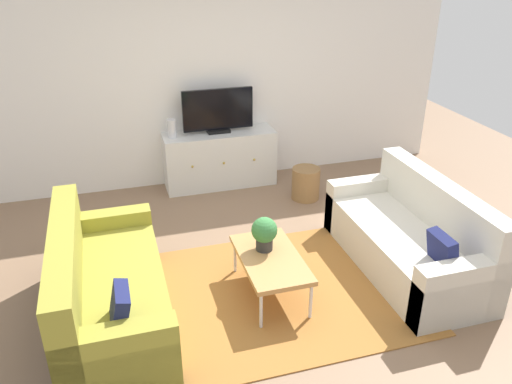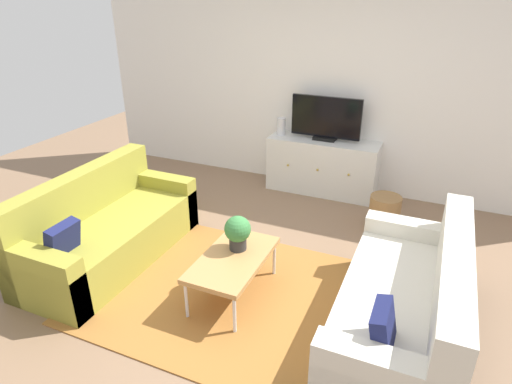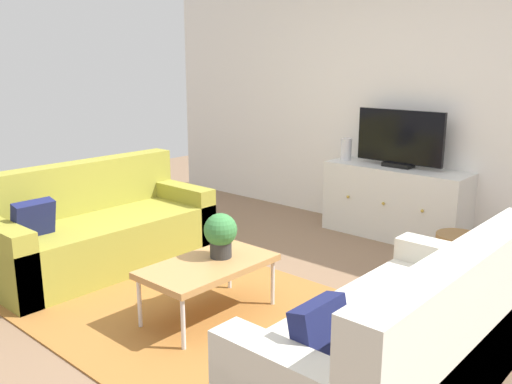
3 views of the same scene
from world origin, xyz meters
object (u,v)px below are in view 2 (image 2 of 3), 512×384
at_px(couch_left_side, 104,231).
at_px(tv_console, 322,166).
at_px(potted_plant, 238,231).
at_px(wicker_basket, 384,213).
at_px(coffee_table, 233,260).
at_px(glass_vase, 281,126).
at_px(couch_right_side, 410,309).
at_px(flat_screen_tv, 326,119).

xyz_separation_m(couch_left_side, tv_console, (1.53, 2.37, 0.06)).
distance_m(potted_plant, wicker_basket, 1.93).
bearing_deg(coffee_table, tv_console, 87.53).
distance_m(coffee_table, glass_vase, 2.50).
xyz_separation_m(coffee_table, wicker_basket, (1.01, 1.72, -0.16)).
relative_size(couch_right_side, tv_console, 1.33).
bearing_deg(wicker_basket, coffee_table, -120.56).
distance_m(coffee_table, flat_screen_tv, 2.51).
distance_m(flat_screen_tv, wicker_basket, 1.40).
xyz_separation_m(coffee_table, potted_plant, (-0.02, 0.13, 0.20)).
distance_m(potted_plant, tv_console, 2.29).
distance_m(potted_plant, glass_vase, 2.34).
height_order(tv_console, flat_screen_tv, flat_screen_tv).
xyz_separation_m(couch_left_side, coffee_table, (1.43, -0.04, 0.07)).
relative_size(couch_right_side, glass_vase, 8.27).
xyz_separation_m(coffee_table, glass_vase, (-0.48, 2.41, 0.46)).
bearing_deg(glass_vase, couch_left_side, -111.83).
distance_m(couch_left_side, tv_console, 2.83).
height_order(potted_plant, glass_vase, glass_vase).
xyz_separation_m(couch_left_side, couch_right_side, (2.87, 0.00, 0.00)).
relative_size(couch_right_side, coffee_table, 2.03).
relative_size(couch_right_side, flat_screen_tv, 2.12).
bearing_deg(wicker_basket, couch_left_side, -145.44).
bearing_deg(potted_plant, couch_left_side, -176.04).
distance_m(couch_left_side, couch_right_side, 2.87).
bearing_deg(coffee_table, couch_left_side, 178.55).
distance_m(couch_left_side, coffee_table, 1.43).
bearing_deg(coffee_table, couch_right_side, 1.44).
height_order(potted_plant, wicker_basket, potted_plant).
relative_size(couch_left_side, couch_right_side, 1.00).
height_order(flat_screen_tv, glass_vase, flat_screen_tv).
bearing_deg(wicker_basket, flat_screen_tv, 141.98).
xyz_separation_m(flat_screen_tv, wicker_basket, (0.91, -0.71, -0.78)).
distance_m(coffee_table, wicker_basket, 2.00).
bearing_deg(tv_console, flat_screen_tv, 90.00).
bearing_deg(glass_vase, couch_right_side, -51.03).
height_order(flat_screen_tv, wicker_basket, flat_screen_tv).
bearing_deg(coffee_table, glass_vase, 101.18).
relative_size(potted_plant, glass_vase, 1.38).
height_order(couch_right_side, flat_screen_tv, flat_screen_tv).
height_order(coffee_table, potted_plant, potted_plant).
distance_m(flat_screen_tv, glass_vase, 0.60).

